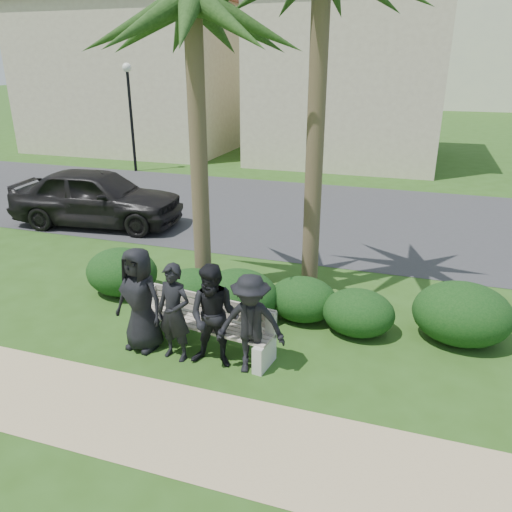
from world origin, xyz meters
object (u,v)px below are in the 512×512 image
(man_c, at_px, (214,317))
(palm_left, at_px, (192,8))
(park_bench, at_px, (203,327))
(car_a, at_px, (97,197))
(man_a, at_px, (140,299))
(man_d, at_px, (251,324))
(street_lamp, at_px, (130,98))
(man_b, at_px, (174,313))

(man_c, xyz_separation_m, palm_left, (-1.18, 2.22, 4.31))
(park_bench, height_order, car_a, car_a)
(man_a, bearing_deg, palm_left, 94.88)
(car_a, bearing_deg, park_bench, -139.98)
(man_c, xyz_separation_m, man_d, (0.56, 0.01, -0.04))
(park_bench, relative_size, man_a, 1.43)
(park_bench, xyz_separation_m, man_d, (0.93, -0.36, 0.40))
(man_a, bearing_deg, park_bench, 24.60)
(street_lamp, xyz_separation_m, man_b, (8.18, -12.37, -2.16))
(man_a, bearing_deg, man_d, 5.53)
(man_a, distance_m, car_a, 7.02)
(man_a, bearing_deg, car_a, 138.31)
(man_c, distance_m, palm_left, 4.99)
(street_lamp, relative_size, man_d, 2.77)
(man_a, xyz_separation_m, man_b, (0.64, -0.10, -0.07))
(park_bench, bearing_deg, man_b, -118.94)
(street_lamp, xyz_separation_m, man_a, (7.54, -12.27, -2.09))
(man_b, bearing_deg, man_d, 9.13)
(man_b, xyz_separation_m, man_c, (0.65, 0.01, 0.03))
(man_a, height_order, car_a, man_a)
(man_d, bearing_deg, man_c, 170.57)
(man_c, bearing_deg, man_b, 177.05)
(man_a, height_order, man_d, man_a)
(man_c, relative_size, palm_left, 0.27)
(park_bench, bearing_deg, car_a, 144.98)
(man_c, relative_size, man_d, 1.05)
(street_lamp, distance_m, man_a, 14.55)
(man_a, xyz_separation_m, car_a, (-4.53, 5.36, -0.04))
(man_c, bearing_deg, palm_left, 113.91)
(street_lamp, height_order, palm_left, palm_left)
(man_a, distance_m, man_c, 1.30)
(park_bench, xyz_separation_m, man_c, (0.37, -0.37, 0.44))
(palm_left, bearing_deg, man_d, -51.81)
(man_d, relative_size, car_a, 0.33)
(man_b, distance_m, car_a, 7.53)
(park_bench, distance_m, palm_left, 5.16)
(man_d, height_order, car_a, car_a)
(man_b, xyz_separation_m, man_d, (1.21, 0.02, -0.00))
(park_bench, xyz_separation_m, man_b, (-0.28, -0.38, 0.41))
(street_lamp, distance_m, man_c, 15.34)
(man_a, height_order, man_c, man_a)
(street_lamp, height_order, man_a, street_lamp)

